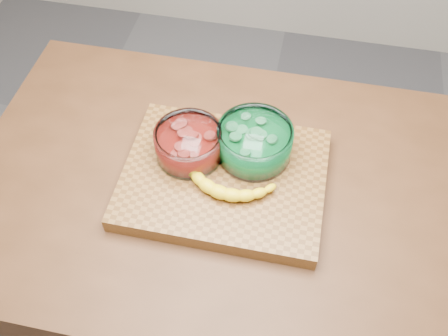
# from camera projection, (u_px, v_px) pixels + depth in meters

# --- Properties ---
(ground) EXTENTS (3.50, 3.50, 0.00)m
(ground) POSITION_uv_depth(u_px,v_px,m) (224.00, 322.00, 1.86)
(ground) COLOR slate
(ground) RESTS_ON ground
(counter) EXTENTS (1.20, 0.80, 0.90)m
(counter) POSITION_uv_depth(u_px,v_px,m) (224.00, 269.00, 1.50)
(counter) COLOR #4C2C17
(counter) RESTS_ON ground
(cutting_board) EXTENTS (0.45, 0.35, 0.04)m
(cutting_board) POSITION_uv_depth(u_px,v_px,m) (224.00, 179.00, 1.13)
(cutting_board) COLOR brown
(cutting_board) RESTS_ON counter
(bowl_red) EXTENTS (0.15, 0.15, 0.07)m
(bowl_red) POSITION_uv_depth(u_px,v_px,m) (189.00, 144.00, 1.12)
(bowl_red) COLOR white
(bowl_red) RESTS_ON cutting_board
(bowl_green) EXTENTS (0.17, 0.17, 0.08)m
(bowl_green) POSITION_uv_depth(u_px,v_px,m) (254.00, 142.00, 1.12)
(bowl_green) COLOR white
(bowl_green) RESTS_ON cutting_board
(banana) EXTENTS (0.24, 0.13, 0.03)m
(banana) POSITION_uv_depth(u_px,v_px,m) (228.00, 180.00, 1.08)
(banana) COLOR yellow
(banana) RESTS_ON cutting_board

